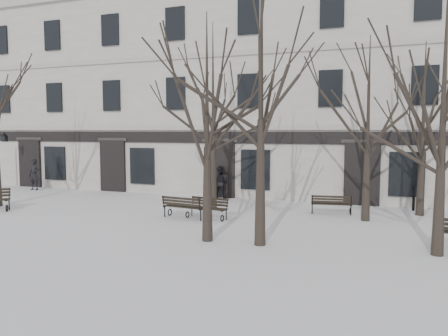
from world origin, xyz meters
The scene contains 16 objects.
ground centered at (0.00, 0.00, 0.00)m, with size 100.00×100.00×0.00m, color silver.
building centered at (0.00, 12.96, 5.52)m, with size 40.40×10.20×11.40m.
tree_1 centered at (-0.66, -0.59, 4.37)m, with size 4.90×4.90×7.00m.
tree_2 centered at (1.02, -0.52, 5.61)m, with size 6.28×6.28×8.97m.
tree_3 centered at (5.91, 0.14, 4.82)m, with size 5.40×5.40×7.72m.
tree_4 centered at (-2.66, 4.89, 5.09)m, with size 5.70×5.70×8.14m.
tree_5 centered at (3.84, 4.35, 4.36)m, with size 4.89×4.89×6.98m.
tree_6 centered at (5.87, 6.24, 4.36)m, with size 4.88×4.88×6.97m.
bench_1 centered at (-2.86, 2.29, 0.48)m, with size 1.83×0.86×0.89m.
bench_3 centered at (-1.99, 2.60, 0.45)m, with size 1.70×0.80×0.83m.
bench_4 centered at (2.46, 5.19, 0.45)m, with size 1.69×0.84×0.82m.
lamp_post centered at (-16.81, 6.43, 1.93)m, with size 1.04×0.39×3.33m.
bollard_a centered at (-3.37, 6.98, 0.59)m, with size 0.14×0.14×1.10m.
bollard_b centered at (5.69, 7.29, 0.55)m, with size 0.13×0.13×1.04m.
pedestrian_a centered at (-14.64, 6.81, 0.00)m, with size 0.67×0.44×1.84m, color black.
pedestrian_b centered at (-3.34, 7.52, 0.00)m, with size 0.81×0.63×1.66m, color black.
Camera 1 is at (4.49, -12.99, 3.43)m, focal length 35.00 mm.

